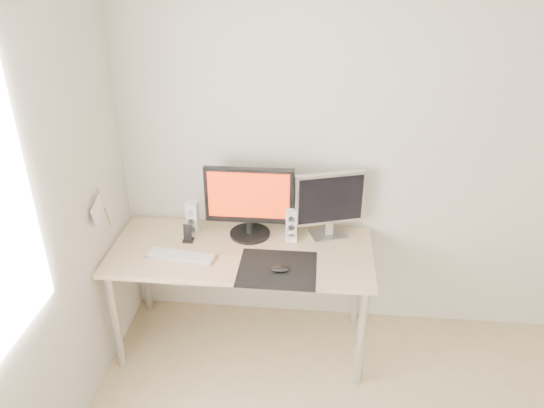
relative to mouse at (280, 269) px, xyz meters
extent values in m
plane|color=beige|center=(0.67, 0.59, 0.50)|extent=(3.50, 0.00, 3.50)
cube|color=black|center=(-0.02, 0.03, -0.02)|extent=(0.45, 0.40, 0.00)
ellipsoid|color=black|center=(0.00, 0.00, 0.00)|extent=(0.10, 0.06, 0.04)
cube|color=#D1B587|center=(-0.26, 0.22, -0.04)|extent=(1.60, 0.70, 0.03)
cylinder|color=silver|center=(-1.00, -0.07, -0.40)|extent=(0.05, 0.05, 0.70)
cylinder|color=silver|center=(0.48, -0.07, -0.40)|extent=(0.05, 0.05, 0.70)
cylinder|color=silver|center=(-1.00, 0.51, -0.40)|extent=(0.05, 0.05, 0.70)
cylinder|color=silver|center=(0.48, 0.51, -0.40)|extent=(0.05, 0.05, 0.70)
cylinder|color=black|center=(-0.23, 0.40, -0.01)|extent=(0.26, 0.26, 0.02)
cylinder|color=black|center=(-0.23, 0.40, 0.06)|extent=(0.05, 0.05, 0.12)
cube|color=black|center=(-0.23, 0.39, 0.27)|extent=(0.55, 0.05, 0.36)
cube|color=#F43C0C|center=(-0.23, 0.37, 0.28)|extent=(0.50, 0.01, 0.30)
cube|color=#B4B4B7|center=(0.27, 0.44, -0.01)|extent=(0.26, 0.22, 0.01)
cube|color=#B6B6B8|center=(0.27, 0.44, 0.04)|extent=(0.06, 0.05, 0.10)
cube|color=#B7B7B9|center=(0.27, 0.44, 0.24)|extent=(0.44, 0.18, 0.34)
cube|color=black|center=(0.28, 0.42, 0.24)|extent=(0.39, 0.13, 0.30)
cube|color=white|center=(-0.59, 0.38, 0.09)|extent=(0.07, 0.08, 0.22)
cylinder|color=#A9A9AB|center=(-0.59, 0.34, 0.03)|extent=(0.04, 0.01, 0.04)
cylinder|color=silver|center=(-0.59, 0.34, 0.09)|extent=(0.04, 0.01, 0.04)
cylinder|color=#B2B2B5|center=(-0.59, 0.34, 0.15)|extent=(0.04, 0.01, 0.04)
cube|color=white|center=(0.04, 0.37, 0.09)|extent=(0.07, 0.08, 0.22)
cylinder|color=silver|center=(0.04, 0.33, 0.03)|extent=(0.04, 0.01, 0.04)
cylinder|color=#ABABAE|center=(0.04, 0.33, 0.09)|extent=(0.04, 0.01, 0.04)
cylinder|color=silver|center=(0.04, 0.33, 0.15)|extent=(0.04, 0.01, 0.04)
cube|color=#AFAFB1|center=(-0.60, 0.10, -0.02)|extent=(0.43, 0.17, 0.01)
cube|color=white|center=(-0.60, 0.10, -0.01)|extent=(0.41, 0.16, 0.01)
cube|color=black|center=(-0.60, 0.28, -0.01)|extent=(0.07, 0.06, 0.01)
cube|color=black|center=(-0.60, 0.28, 0.05)|extent=(0.05, 0.02, 0.10)
cylinder|color=#A57F54|center=(-1.05, 0.14, 0.27)|extent=(0.01, 0.10, 0.29)
cube|color=white|center=(-1.05, 0.05, 0.31)|extent=(0.00, 0.19, 0.15)
camera|label=1|loc=(0.19, -2.49, 1.72)|focal=35.00mm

